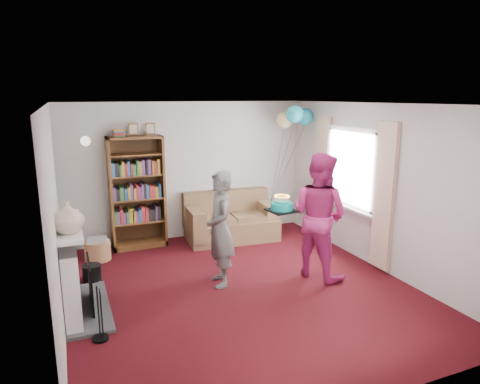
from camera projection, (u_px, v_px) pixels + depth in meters
name	position (u px, v px, depth m)	size (l,w,h in m)	color
ground	(240.00, 289.00, 5.90)	(5.00, 5.00, 0.00)	black
wall_back	(188.00, 171.00, 7.88)	(4.50, 0.02, 2.50)	silver
wall_left	(54.00, 219.00, 4.78)	(0.02, 5.00, 2.50)	silver
wall_right	(378.00, 187.00, 6.47)	(0.02, 5.00, 2.50)	silver
ceiling	(241.00, 104.00, 5.35)	(4.50, 5.00, 0.01)	white
fireplace	(76.00, 272.00, 5.18)	(0.55, 1.80, 1.12)	#3F3F42
window_bay	(350.00, 183.00, 7.00)	(0.14, 2.02, 2.20)	white
wall_sconce	(86.00, 141.00, 6.96)	(0.16, 0.23, 0.16)	gold
bookcase	(137.00, 193.00, 7.39)	(0.92, 0.42, 2.15)	#472B14
sofa	(230.00, 221.00, 7.94)	(1.63, 0.86, 0.86)	olive
wicker_basket	(98.00, 250.00, 6.91)	(0.41, 0.41, 0.37)	#986C47
person_striped	(220.00, 229.00, 5.88)	(0.59, 0.39, 1.62)	black
person_magenta	(319.00, 215.00, 6.17)	(0.89, 0.69, 1.83)	#AC2263
birthday_cake	(282.00, 206.00, 5.92)	(0.37, 0.37, 0.22)	black
balloons	(295.00, 117.00, 7.81)	(0.90, 0.70, 1.79)	#3F3F3F
mantel_vase	(68.00, 217.00, 4.68)	(0.34, 0.34, 0.36)	beige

